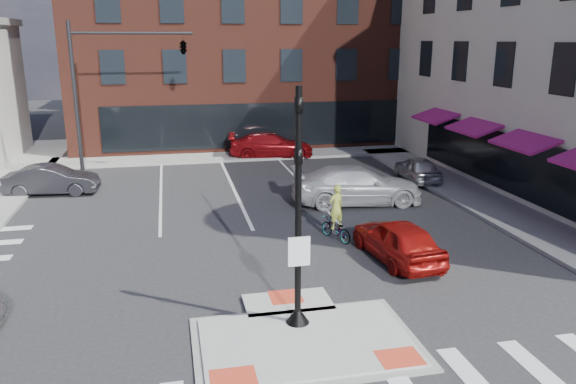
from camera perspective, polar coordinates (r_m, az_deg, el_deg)
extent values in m
plane|color=#28282B|center=(14.46, 1.35, -14.23)|extent=(120.00, 120.00, 0.00)
cube|color=gray|center=(14.03, 1.84, -15.11)|extent=(5.40, 3.60, 0.06)
cube|color=#A8A8A3|center=(14.01, 1.84, -15.00)|extent=(5.00, 3.20, 0.12)
cube|color=#A8A8A3|center=(15.81, -0.02, -11.25)|extent=(2.40, 1.40, 0.12)
cube|color=#DC4126|center=(12.70, -5.58, -18.28)|extent=(1.00, 0.80, 0.01)
cube|color=#DC4126|center=(13.55, 11.27, -16.16)|extent=(1.00, 0.80, 0.01)
cube|color=#DC4126|center=(16.05, -0.24, -10.58)|extent=(0.90, 0.90, 0.01)
cube|color=gray|center=(33.96, -25.49, 1.82)|extent=(3.00, 20.00, 0.15)
cube|color=gray|center=(27.08, 18.96, -0.64)|extent=(3.00, 24.00, 0.15)
cube|color=gray|center=(35.45, -2.17, 3.83)|extent=(26.00, 3.00, 0.15)
cube|color=#55241A|center=(44.63, -4.58, 15.75)|extent=(24.00, 18.00, 15.00)
cube|color=black|center=(36.13, -2.47, 6.82)|extent=(20.00, 0.12, 2.80)
cube|color=black|center=(27.34, 21.42, 2.79)|extent=(0.12, 16.00, 2.60)
cube|color=#C11980|center=(26.72, 20.44, 5.57)|extent=(1.46, 3.00, 0.58)
cube|color=#C11980|center=(31.89, 14.72, 7.47)|extent=(1.46, 3.00, 0.58)
cube|color=slate|center=(64.27, -13.35, 13.03)|extent=(10.00, 12.00, 10.00)
cube|color=brown|center=(67.31, -1.90, 14.36)|extent=(12.00, 12.00, 12.00)
cone|color=black|center=(14.64, 0.99, -12.31)|extent=(0.60, 0.60, 0.45)
cylinder|color=black|center=(13.56, 1.04, -1.55)|extent=(0.16, 0.16, 5.80)
cube|color=white|center=(13.81, 1.14, -6.07)|extent=(0.55, 0.04, 0.75)
imported|color=black|center=(13.10, 1.09, 7.27)|extent=(0.18, 0.22, 1.10)
imported|color=black|center=(13.32, 1.06, 2.15)|extent=(0.18, 0.22, 1.10)
cylinder|color=black|center=(30.73, -20.75, 8.49)|extent=(0.20, 0.20, 8.00)
cylinder|color=black|center=(30.27, -15.57, 15.29)|extent=(6.00, 0.14, 0.14)
imported|color=black|center=(30.25, -10.61, 14.44)|extent=(0.48, 2.24, 0.90)
imported|color=#9C110E|center=(18.98, 11.05, -4.78)|extent=(2.12, 4.29, 1.41)
imported|color=silver|center=(25.10, 7.01, 0.68)|extent=(5.96, 2.84, 1.68)
imported|color=#27262B|center=(28.71, -22.88, 1.14)|extent=(4.34, 1.85, 1.39)
imported|color=silver|center=(29.75, 13.01, 2.33)|extent=(1.81, 3.89, 1.29)
imported|color=maroon|center=(34.87, -1.75, 4.78)|extent=(5.42, 2.77, 1.51)
imported|color=#3F3F44|center=(20.58, 4.87, -3.75)|extent=(1.13, 1.73, 0.86)
imported|color=#D2E450|center=(20.32, 4.93, -1.50)|extent=(0.70, 0.59, 1.64)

